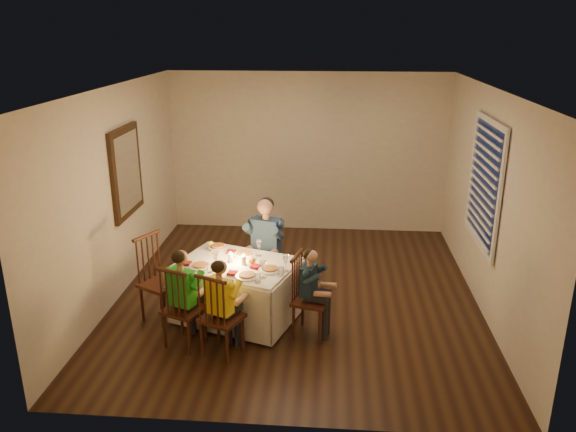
# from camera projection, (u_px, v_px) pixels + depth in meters

# --- Properties ---
(ground) EXTENTS (5.00, 5.00, 0.00)m
(ground) POSITION_uv_depth(u_px,v_px,m) (297.00, 294.00, 7.20)
(ground) COLOR black
(ground) RESTS_ON ground
(wall_left) EXTENTS (0.02, 5.00, 2.60)m
(wall_left) POSITION_uv_depth(u_px,v_px,m) (117.00, 193.00, 6.96)
(wall_left) COLOR beige
(wall_left) RESTS_ON ground
(wall_right) EXTENTS (0.02, 5.00, 2.60)m
(wall_right) POSITION_uv_depth(u_px,v_px,m) (488.00, 202.00, 6.61)
(wall_right) COLOR beige
(wall_right) RESTS_ON ground
(wall_back) EXTENTS (4.50, 0.02, 2.60)m
(wall_back) POSITION_uv_depth(u_px,v_px,m) (308.00, 153.00, 9.14)
(wall_back) COLOR beige
(wall_back) RESTS_ON ground
(ceiling) EXTENTS (5.00, 5.00, 0.00)m
(ceiling) POSITION_uv_depth(u_px,v_px,m) (298.00, 88.00, 6.36)
(ceiling) COLOR white
(ceiling) RESTS_ON wall_back
(dining_table) EXTENTS (1.57, 1.34, 0.66)m
(dining_table) POSITION_uv_depth(u_px,v_px,m) (237.00, 279.00, 6.49)
(dining_table) COLOR white
(dining_table) RESTS_ON ground
(chair_adult) EXTENTS (0.47, 0.46, 0.95)m
(chair_adult) POSITION_uv_depth(u_px,v_px,m) (266.00, 291.00, 7.29)
(chair_adult) COLOR #37180F
(chair_adult) RESTS_ON ground
(chair_near_left) EXTENTS (0.50, 0.49, 0.95)m
(chair_near_left) POSITION_uv_depth(u_px,v_px,m) (186.00, 344.00, 6.08)
(chair_near_left) COLOR #37180F
(chair_near_left) RESTS_ON ground
(chair_near_right) EXTENTS (0.50, 0.49, 0.95)m
(chair_near_right) POSITION_uv_depth(u_px,v_px,m) (223.00, 353.00, 5.91)
(chair_near_right) COLOR #37180F
(chair_near_right) RESTS_ON ground
(chair_end) EXTENTS (0.46, 0.47, 0.95)m
(chair_end) POSITION_uv_depth(u_px,v_px,m) (311.00, 334.00, 6.29)
(chair_end) COLOR #37180F
(chair_end) RESTS_ON ground
(chair_extra) EXTENTS (0.55, 0.56, 1.03)m
(chair_extra) POSITION_uv_depth(u_px,v_px,m) (164.00, 318.00, 6.62)
(chair_extra) COLOR #37180F
(chair_extra) RESTS_ON ground
(adult) EXTENTS (0.56, 0.53, 1.26)m
(adult) POSITION_uv_depth(u_px,v_px,m) (266.00, 291.00, 7.29)
(adult) COLOR navy
(adult) RESTS_ON ground
(child_green) EXTENTS (0.47, 0.46, 1.10)m
(child_green) POSITION_uv_depth(u_px,v_px,m) (186.00, 344.00, 6.08)
(child_green) COLOR green
(child_green) RESTS_ON ground
(child_yellow) EXTENTS (0.45, 0.44, 1.07)m
(child_yellow) POSITION_uv_depth(u_px,v_px,m) (223.00, 353.00, 5.91)
(child_yellow) COLOR yellow
(child_yellow) RESTS_ON ground
(child_teal) EXTENTS (0.37, 0.39, 1.02)m
(child_teal) POSITION_uv_depth(u_px,v_px,m) (311.00, 334.00, 6.29)
(child_teal) COLOR #172A3B
(child_teal) RESTS_ON ground
(setting_adult) EXTENTS (0.33, 0.33, 0.02)m
(setting_adult) POSITION_uv_depth(u_px,v_px,m) (244.00, 254.00, 6.64)
(setting_adult) COLOR white
(setting_adult) RESTS_ON dining_table
(setting_green) EXTENTS (0.33, 0.33, 0.02)m
(setting_green) POSITION_uv_depth(u_px,v_px,m) (200.00, 266.00, 6.31)
(setting_green) COLOR white
(setting_green) RESTS_ON dining_table
(setting_yellow) EXTENTS (0.33, 0.33, 0.02)m
(setting_yellow) POSITION_uv_depth(u_px,v_px,m) (247.00, 276.00, 6.06)
(setting_yellow) COLOR white
(setting_yellow) RESTS_ON dining_table
(setting_teal) EXTENTS (0.33, 0.33, 0.02)m
(setting_teal) POSITION_uv_depth(u_px,v_px,m) (270.00, 270.00, 6.23)
(setting_teal) COLOR white
(setting_teal) RESTS_ON dining_table
(candle_left) EXTENTS (0.06, 0.06, 0.10)m
(candle_left) POSITION_uv_depth(u_px,v_px,m) (231.00, 258.00, 6.43)
(candle_left) COLOR silver
(candle_left) RESTS_ON dining_table
(candle_right) EXTENTS (0.06, 0.06, 0.10)m
(candle_right) POSITION_uv_depth(u_px,v_px,m) (244.00, 260.00, 6.37)
(candle_right) COLOR silver
(candle_right) RESTS_ON dining_table
(squash) EXTENTS (0.09, 0.09, 0.09)m
(squash) POSITION_uv_depth(u_px,v_px,m) (211.00, 245.00, 6.84)
(squash) COLOR #FBFD42
(squash) RESTS_ON dining_table
(orange_fruit) EXTENTS (0.08, 0.08, 0.08)m
(orange_fruit) POSITION_uv_depth(u_px,v_px,m) (252.00, 261.00, 6.38)
(orange_fruit) COLOR orange
(orange_fruit) RESTS_ON dining_table
(serving_bowl) EXTENTS (0.24, 0.24, 0.05)m
(serving_bowl) POSITION_uv_depth(u_px,v_px,m) (218.00, 248.00, 6.78)
(serving_bowl) COLOR white
(serving_bowl) RESTS_ON dining_table
(wall_mirror) EXTENTS (0.06, 0.95, 1.15)m
(wall_mirror) POSITION_uv_depth(u_px,v_px,m) (126.00, 172.00, 7.17)
(wall_mirror) COLOR black
(wall_mirror) RESTS_ON wall_left
(window_blinds) EXTENTS (0.07, 1.34, 1.54)m
(window_blinds) POSITION_uv_depth(u_px,v_px,m) (484.00, 183.00, 6.64)
(window_blinds) COLOR black
(window_blinds) RESTS_ON wall_right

